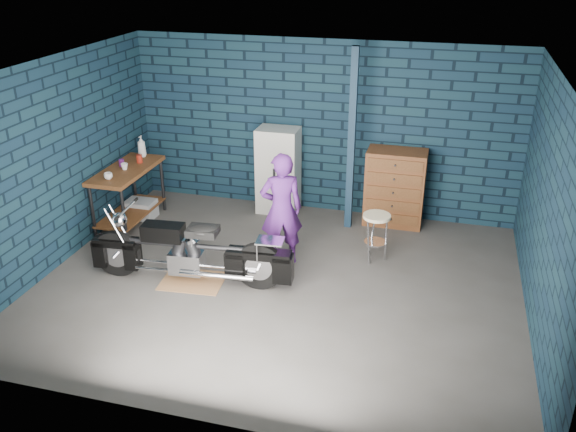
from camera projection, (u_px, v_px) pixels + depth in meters
The scene contains 16 objects.
ground at pixel (279, 285), 7.77m from camera, with size 6.00×6.00×0.00m, color #4B4846.
room_walls at pixel (290, 128), 7.46m from camera, with size 6.02×5.01×2.71m.
support_post at pixel (352, 142), 8.79m from camera, with size 0.10×0.10×2.70m, color #122639.
workbench at pixel (129, 197), 9.23m from camera, with size 0.60×1.40×0.91m, color brown.
drip_mat at pixel (193, 281), 7.84m from camera, with size 0.79×0.59×0.01m, color #8F613E.
motorcycle at pixel (190, 248), 7.64m from camera, with size 2.22×0.60×0.98m, color black, non-canonical shape.
person at pixel (281, 209), 8.01m from camera, with size 0.57×0.37×1.55m, color #531F76.
storage_bin at pixel (141, 209), 9.59m from camera, with size 0.45×0.32×0.28m, color #9A9DA2.
locker at pixel (278, 171), 9.59m from camera, with size 0.64×0.46×1.37m, color silver.
tool_chest at pixel (395, 188), 9.20m from camera, with size 0.88×0.49×1.17m, color brown.
shop_stool at pixel (376, 238), 8.23m from camera, with size 0.37×0.37×0.68m, color beige, non-canonical shape.
cup_a at pixel (108, 176), 8.62m from camera, with size 0.12×0.12×0.09m, color beige.
cup_b at pixel (124, 167), 8.98m from camera, with size 0.10×0.10×0.10m, color beige.
mug_purple at pixel (122, 163), 9.10m from camera, with size 0.08×0.08×0.11m, color #5E1A68.
mug_red at pixel (139, 159), 9.25m from camera, with size 0.09×0.09×0.12m, color maroon.
bottle at pixel (142, 146), 9.47m from camera, with size 0.13×0.13×0.33m, color #9A9DA2.
Camera 1 is at (1.86, -6.43, 4.04)m, focal length 38.00 mm.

